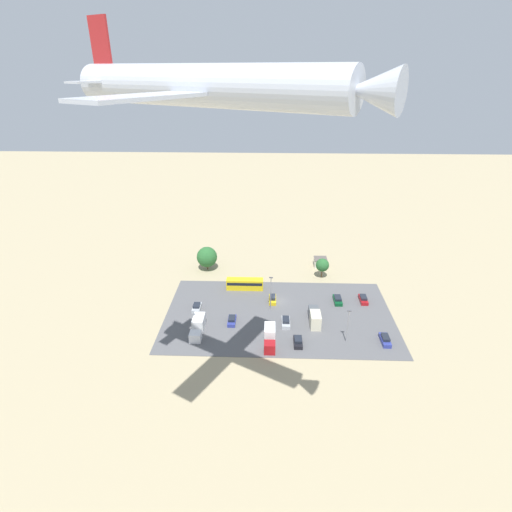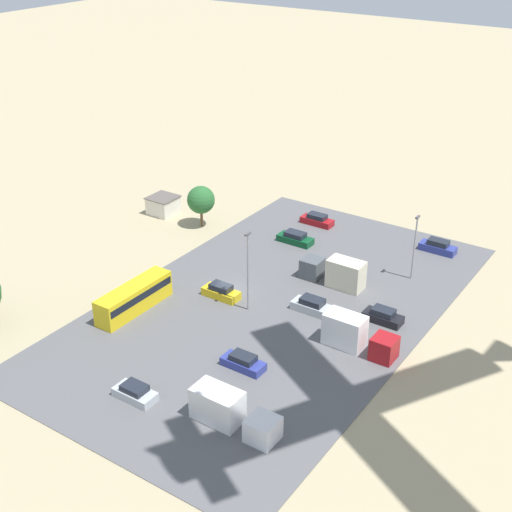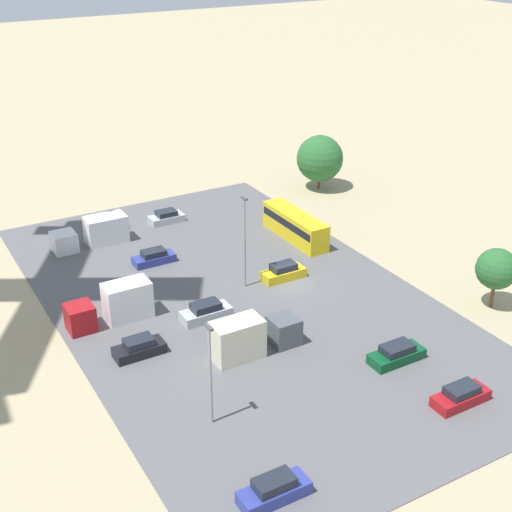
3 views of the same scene
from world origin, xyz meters
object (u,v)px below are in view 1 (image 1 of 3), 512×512
Objects in this scene: parked_car_4 at (338,300)px; parked_car_7 at (385,340)px; parked_car_1 at (197,307)px; parked_car_2 at (273,299)px; parked_car_6 at (232,320)px; parked_truck_1 at (198,326)px; parked_car_5 at (363,299)px; parked_truck_2 at (270,337)px; parked_truck_0 at (315,317)px; airplane at (214,86)px; parked_car_0 at (286,322)px; bus at (245,284)px; parked_car_3 at (298,342)px; shed_building at (320,262)px.

parked_car_7 reaches higher than parked_car_4.
parked_car_1 is 45.68m from parked_car_7.
parked_car_7 is at bearing -33.04° from parked_car_2.
parked_car_6 is 0.53× the size of parked_truck_1.
parked_truck_2 is (24.36, 18.30, 0.94)m from parked_car_5.
parked_car_4 reaches higher than parked_car_6.
parked_truck_0 is 13.32m from parked_truck_2.
parked_truck_1 is at bearing -160.30° from parked_car_5.
parked_car_2 is 0.13× the size of airplane.
parked_car_0 is 22.66m from parked_car_7.
parked_car_7 is 68.35m from airplane.
bus is 9.91m from parked_car_2.
parked_car_3 is at bearing -72.41° from parked_car_2.
parked_car_5 is (-18.12, -18.48, -0.01)m from parked_car_3.
bus is 2.10× the size of parked_car_4.
airplane reaches higher than parked_truck_2.
parked_car_3 reaches higher than parked_car_5.
parked_car_4 is at bearing -122.36° from parked_car_3.
parked_car_4 is at bearing -158.97° from parked_car_6.
parked_car_1 is 10.89m from parked_car_6.
bus is at bearing -115.66° from parked_truck_1.
parked_car_4 is 1.09× the size of parked_car_6.
parked_truck_2 is (25.64, 1.16, 0.89)m from parked_car_7.
parked_car_0 is at bearing -173.67° from parked_truck_0.
parked_truck_0 reaches higher than parked_car_3.
parked_car_2 is at bearing -159.29° from airplane.
bus is 23.61m from parked_truck_0.
parked_car_2 reaches higher than parked_car_1.
parked_car_2 reaches higher than parked_car_3.
parked_truck_2 is (17.62, 17.77, 0.94)m from parked_car_4.
parked_car_7 is at bearing -177.41° from parked_truck_2.
parked_car_2 is 0.96× the size of parked_car_7.
airplane is (6.96, 45.37, 52.95)m from parked_car_2.
parked_car_1 is (33.86, 25.67, -0.61)m from shed_building.
shed_building is at bearing 81.28° from parked_truck_0.
parked_truck_1 reaches higher than parked_car_0.
parked_car_2 is (-19.14, -4.38, 0.09)m from parked_car_1.
parked_car_1 is 0.90× the size of parked_car_5.
bus reaches higher than parked_car_3.
parked_truck_2 is at bearing 140.42° from parked_car_6.
parked_truck_0 is at bearing -173.67° from parked_car_0.
parked_car_2 is at bearing -141.41° from parked_truck_1.
parked_car_1 is at bearing -134.02° from airplane.
parked_car_5 is 30.48m from parked_truck_2.
shed_building reaches higher than parked_car_0.
parked_car_6 is at bearing -158.97° from parked_car_4.
parked_car_6 is (26.70, 10.27, -0.02)m from parked_car_4.
airplane is (10.10, 35.17, 52.96)m from parked_car_0.
parked_car_0 is 10.67m from parked_car_2.
bus reaches higher than parked_car_1.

